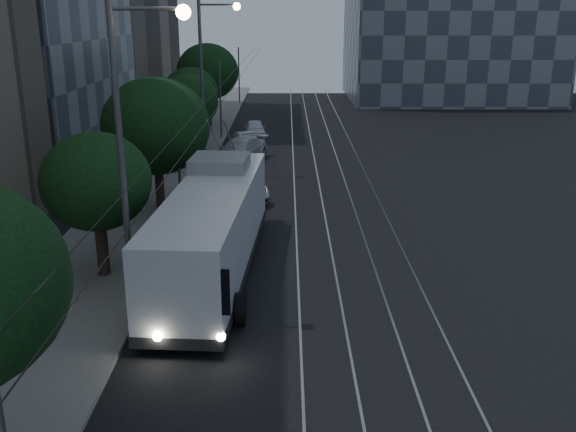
# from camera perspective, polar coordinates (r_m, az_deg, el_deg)

# --- Properties ---
(ground) EXTENTS (120.00, 120.00, 0.00)m
(ground) POSITION_cam_1_polar(r_m,az_deg,el_deg) (22.06, 0.26, -7.94)
(ground) COLOR black
(ground) RESTS_ON ground
(sidewalk) EXTENTS (5.00, 90.00, 0.15)m
(sidewalk) POSITION_cam_1_polar(r_m,az_deg,el_deg) (41.66, -10.29, 4.26)
(sidewalk) COLOR slate
(sidewalk) RESTS_ON ground
(tram_rails) EXTENTS (4.52, 90.00, 0.02)m
(tram_rails) POSITION_cam_1_polar(r_m,az_deg,el_deg) (41.10, 3.61, 4.23)
(tram_rails) COLOR #94949C
(tram_rails) RESTS_ON ground
(overhead_wires) EXTENTS (2.23, 90.00, 6.00)m
(overhead_wires) POSITION_cam_1_polar(r_m,az_deg,el_deg) (40.64, -7.00, 8.96)
(overhead_wires) COLOR black
(overhead_wires) RESTS_ON ground
(trolleybus) EXTENTS (3.51, 13.14, 5.63)m
(trolleybus) POSITION_cam_1_polar(r_m,az_deg,el_deg) (24.18, -6.66, -1.11)
(trolleybus) COLOR silver
(trolleybus) RESTS_ON ground
(pickup_silver) EXTENTS (4.32, 5.75, 1.45)m
(pickup_silver) POSITION_cam_1_polar(r_m,az_deg,el_deg) (34.37, -4.66, 2.76)
(pickup_silver) COLOR silver
(pickup_silver) RESTS_ON ground
(car_white_a) EXTENTS (2.52, 4.68, 1.51)m
(car_white_a) POSITION_cam_1_polar(r_m,az_deg,el_deg) (38.35, -5.59, 4.36)
(car_white_a) COLOR silver
(car_white_a) RESTS_ON ground
(car_white_b) EXTENTS (4.06, 5.82, 1.56)m
(car_white_b) POSITION_cam_1_polar(r_m,az_deg,el_deg) (42.66, -4.33, 5.78)
(car_white_b) COLOR silver
(car_white_b) RESTS_ON ground
(car_white_c) EXTENTS (2.24, 3.87, 1.21)m
(car_white_c) POSITION_cam_1_polar(r_m,az_deg,el_deg) (46.89, -3.70, 6.66)
(car_white_c) COLOR #B9B8BD
(car_white_c) RESTS_ON ground
(car_white_d) EXTENTS (1.97, 4.03, 1.32)m
(car_white_d) POSITION_cam_1_polar(r_m,az_deg,el_deg) (51.51, -2.96, 7.73)
(car_white_d) COLOR silver
(car_white_d) RESTS_ON ground
(tree_1) EXTENTS (3.97, 3.97, 5.52)m
(tree_1) POSITION_cam_1_polar(r_m,az_deg,el_deg) (24.06, -16.69, 2.92)
(tree_1) COLOR #2E2119
(tree_1) RESTS_ON ground
(tree_2) EXTENTS (5.26, 5.26, 6.63)m
(tree_2) POSITION_cam_1_polar(r_m,az_deg,el_deg) (32.03, -11.66, 7.82)
(tree_2) COLOR #2E2119
(tree_2) RESTS_ON ground
(tree_3) EXTENTS (3.87, 3.87, 5.81)m
(tree_3) POSITION_cam_1_polar(r_m,az_deg,el_deg) (42.48, -8.83, 10.05)
(tree_3) COLOR #2E2119
(tree_3) RESTS_ON ground
(tree_4) EXTENTS (3.96, 3.96, 5.86)m
(tree_4) POSITION_cam_1_polar(r_m,az_deg,el_deg) (46.85, -8.66, 10.76)
(tree_4) COLOR #2E2119
(tree_4) RESTS_ON ground
(tree_5) EXTENTS (5.21, 5.21, 7.10)m
(tree_5) POSITION_cam_1_polar(r_m,az_deg,el_deg) (55.69, -7.16, 12.60)
(tree_5) COLOR #2E2119
(tree_5) RESTS_ON ground
(streetlamp_near) EXTENTS (2.43, 0.44, 10.04)m
(streetlamp_near) POSITION_cam_1_polar(r_m,az_deg,el_deg) (20.05, -13.62, 7.15)
(streetlamp_near) COLOR #565659
(streetlamp_near) RESTS_ON ground
(streetlamp_far) EXTENTS (2.50, 0.44, 10.36)m
(streetlamp_far) POSITION_cam_1_polar(r_m,az_deg,el_deg) (39.05, -7.09, 12.68)
(streetlamp_far) COLOR #565659
(streetlamp_far) RESTS_ON ground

